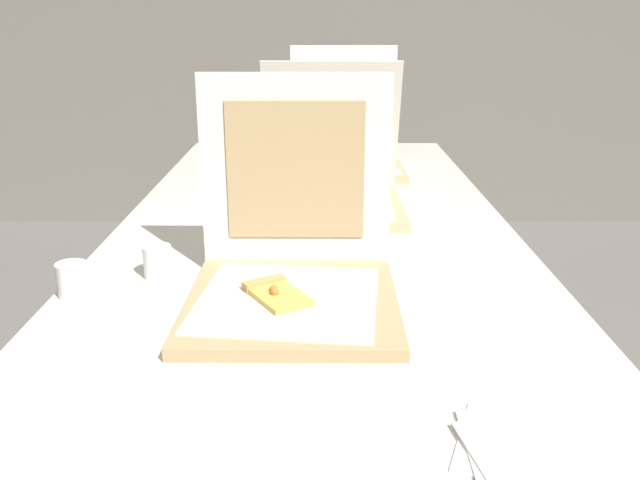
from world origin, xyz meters
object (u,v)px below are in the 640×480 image
(cup_white_near_left, at_px, (69,280))
(pizza_box_middle, at_px, (329,189))
(napkin_pile, at_px, (516,446))
(pizza_box_back, at_px, (343,152))
(table, at_px, (311,255))
(cup_white_far, at_px, (219,186))
(pizza_box_front, at_px, (290,271))
(cup_white_near_center, at_px, (155,262))

(cup_white_near_left, bearing_deg, pizza_box_middle, 49.36)
(pizza_box_middle, bearing_deg, napkin_pile, -78.59)
(pizza_box_back, xyz_separation_m, napkin_pile, (0.16, -1.52, -0.05))
(table, height_order, cup_white_near_left, cup_white_near_left)
(cup_white_far, bearing_deg, pizza_box_front, -71.85)
(table, xyz_separation_m, cup_white_near_center, (-0.31, -0.23, 0.07))
(table, xyz_separation_m, napkin_pile, (0.26, -0.78, 0.05))
(cup_white_near_center, distance_m, napkin_pile, 0.79)
(table, relative_size, pizza_box_middle, 6.12)
(cup_white_near_center, bearing_deg, pizza_box_back, 66.84)
(table, relative_size, cup_white_far, 35.95)
(pizza_box_middle, xyz_separation_m, cup_white_near_center, (-0.36, -0.48, -0.02))
(pizza_box_middle, relative_size, cup_white_near_center, 5.87)
(table, distance_m, cup_white_near_center, 0.40)
(pizza_box_front, relative_size, cup_white_near_center, 6.07)
(table, relative_size, cup_white_near_center, 35.95)
(pizza_box_front, distance_m, cup_white_far, 0.74)
(pizza_box_back, xyz_separation_m, cup_white_near_center, (-0.41, -0.97, -0.02))
(table, xyz_separation_m, cup_white_near_left, (-0.45, -0.32, 0.07))
(pizza_box_front, distance_m, pizza_box_middle, 0.60)
(cup_white_near_center, bearing_deg, cup_white_far, 85.74)
(table, height_order, cup_white_near_center, cup_white_near_center)
(pizza_box_back, bearing_deg, cup_white_far, -135.59)
(cup_white_near_left, height_order, napkin_pile, cup_white_near_left)
(table, xyz_separation_m, pizza_box_back, (0.10, 0.74, 0.10))
(cup_white_near_left, height_order, cup_white_far, same)
(pizza_box_middle, relative_size, cup_white_near_left, 5.87)
(pizza_box_middle, distance_m, cup_white_near_left, 0.76)
(napkin_pile, bearing_deg, cup_white_near_center, 136.22)
(pizza_box_middle, xyz_separation_m, cup_white_far, (-0.31, 0.11, -0.02))
(pizza_box_back, height_order, cup_white_near_center, pizza_box_back)
(napkin_pile, bearing_deg, pizza_box_middle, 101.67)
(napkin_pile, bearing_deg, pizza_box_front, 124.02)
(pizza_box_middle, relative_size, pizza_box_back, 0.89)
(table, distance_m, pizza_box_back, 0.75)
(table, bearing_deg, cup_white_near_center, -143.53)
(napkin_pile, bearing_deg, cup_white_near_left, 147.38)
(pizza_box_front, height_order, pizza_box_back, pizza_box_front)
(cup_white_far, relative_size, napkin_pile, 0.34)
(pizza_box_back, height_order, napkin_pile, pizza_box_back)
(table, distance_m, napkin_pile, 0.82)
(pizza_box_middle, height_order, cup_white_near_center, pizza_box_middle)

